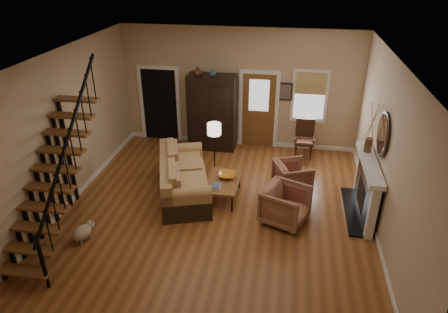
% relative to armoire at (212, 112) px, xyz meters
% --- Properties ---
extents(room, '(7.00, 7.33, 3.30)m').
position_rel_armoire_xyz_m(room, '(0.29, -1.39, 0.46)').
color(room, brown).
rests_on(room, ground).
extents(staircase, '(0.94, 2.80, 3.20)m').
position_rel_armoire_xyz_m(staircase, '(-2.08, -4.45, 0.55)').
color(staircase, brown).
rests_on(staircase, ground).
extents(fireplace, '(0.33, 1.95, 2.30)m').
position_rel_armoire_xyz_m(fireplace, '(3.83, -2.65, -0.31)').
color(fireplace, black).
rests_on(fireplace, ground).
extents(armoire, '(1.30, 0.60, 2.10)m').
position_rel_armoire_xyz_m(armoire, '(0.00, 0.00, 0.00)').
color(armoire, black).
rests_on(armoire, ground).
extents(vase_a, '(0.24, 0.24, 0.25)m').
position_rel_armoire_xyz_m(vase_a, '(-0.35, -0.10, 1.17)').
color(vase_a, '#4C2619').
rests_on(vase_a, armoire).
extents(vase_b, '(0.20, 0.20, 0.21)m').
position_rel_armoire_xyz_m(vase_b, '(0.05, -0.10, 1.16)').
color(vase_b, '#334C60').
rests_on(vase_b, armoire).
extents(sofa, '(1.71, 2.57, 0.88)m').
position_rel_armoire_xyz_m(sofa, '(-0.16, -2.54, -0.61)').
color(sofa, '#AC814E').
rests_on(sofa, ground).
extents(coffee_table, '(0.71, 1.19, 0.45)m').
position_rel_armoire_xyz_m(coffee_table, '(0.76, -2.56, -0.82)').
color(coffee_table, brown).
rests_on(coffee_table, ground).
extents(bowl, '(0.40, 0.40, 0.10)m').
position_rel_armoire_xyz_m(bowl, '(0.81, -2.41, -0.55)').
color(bowl, orange).
rests_on(bowl, coffee_table).
extents(books, '(0.22, 0.30, 0.06)m').
position_rel_armoire_xyz_m(books, '(0.64, -2.86, -0.57)').
color(books, beige).
rests_on(books, coffee_table).
extents(armchair_left, '(1.12, 1.10, 0.79)m').
position_rel_armoire_xyz_m(armchair_left, '(2.16, -3.23, -0.65)').
color(armchair_left, brown).
rests_on(armchair_left, ground).
extents(armchair_right, '(1.01, 1.00, 0.71)m').
position_rel_armoire_xyz_m(armchair_right, '(2.28, -1.96, -0.70)').
color(armchair_right, brown).
rests_on(armchair_right, ground).
extents(floor_lamp, '(0.38, 0.38, 1.43)m').
position_rel_armoire_xyz_m(floor_lamp, '(0.38, -1.68, -0.33)').
color(floor_lamp, black).
rests_on(floor_lamp, ground).
extents(side_chair, '(0.54, 0.54, 1.02)m').
position_rel_armoire_xyz_m(side_chair, '(2.55, -0.20, -0.54)').
color(side_chair, '#381F11').
rests_on(side_chair, ground).
extents(dog, '(0.42, 0.54, 0.34)m').
position_rel_armoire_xyz_m(dog, '(-1.66, -4.53, -0.88)').
color(dog, tan).
rests_on(dog, ground).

